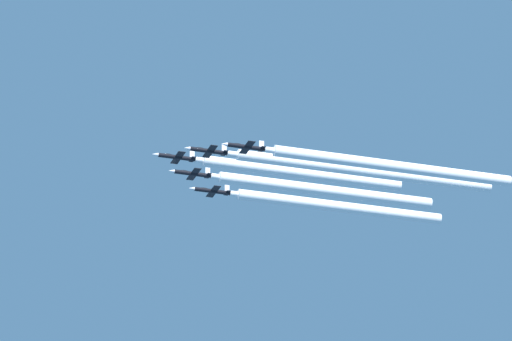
{
  "coord_description": "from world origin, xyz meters",
  "views": [
    {
      "loc": [
        -439.58,
        122.38,
        2.42
      ],
      "look_at": [
        -0.33,
        -18.08,
        202.27
      ],
      "focal_mm": 132.1,
      "sensor_mm": 36.0,
      "label": 1
    }
  ],
  "objects": [
    {
      "name": "jet_lead",
      "position": [
        -0.24,
        4.39,
        203.26
      ],
      "size": [
        8.29,
        12.08,
        2.9
      ],
      "color": "black"
    },
    {
      "name": "jet_left_wingman",
      "position": [
        -7.91,
        -2.18,
        202.7
      ],
      "size": [
        8.29,
        12.08,
        2.9
      ],
      "color": "black"
    },
    {
      "name": "jet_outer_left",
      "position": [
        -15.23,
        -10.12,
        201.82
      ],
      "size": [
        8.29,
        12.08,
        2.9
      ],
      "color": "black"
    },
    {
      "name": "smoke_trail_right_wingman",
      "position": [
        6.94,
        -39.49,
        202.28
      ],
      "size": [
        2.98,
        63.9,
        2.98
      ],
      "color": "white"
    },
    {
      "name": "smoke_trail_lead",
      "position": [
        -0.24,
        -30.28,
        203.24
      ],
      "size": [
        2.98,
        58.32,
        2.98
      ],
      "color": "white"
    },
    {
      "name": "smoke_trail_left_wingman",
      "position": [
        -7.91,
        -45.23,
        202.67
      ],
      "size": [
        2.98,
        75.11,
        2.98
      ],
      "color": "white"
    },
    {
      "name": "jet_outer_right",
      "position": [
        14.8,
        -9.88,
        201.4
      ],
      "size": [
        8.29,
        12.08,
        2.9
      ],
      "color": "black"
    },
    {
      "name": "smoke_trail_outer_left",
      "position": [
        -15.23,
        -50.44,
        201.79
      ],
      "size": [
        2.98,
        69.62,
        2.98
      ],
      "color": "white"
    },
    {
      "name": "smoke_trail_outer_right",
      "position": [
        14.8,
        -46.46,
        201.37
      ],
      "size": [
        2.98,
        62.14,
        2.98
      ],
      "color": "white"
    },
    {
      "name": "jet_right_wingman",
      "position": [
        6.94,
        -2.03,
        202.31
      ],
      "size": [
        8.29,
        12.08,
        2.9
      ],
      "color": "black"
    }
  ]
}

